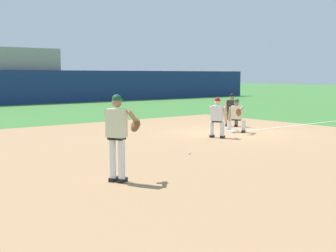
# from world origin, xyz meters

# --- Properties ---
(ground_plane) EXTENTS (160.00, 160.00, 0.00)m
(ground_plane) POSITION_xyz_m (0.00, 0.00, 0.00)
(ground_plane) COLOR #3D7533
(infield_dirt_patch) EXTENTS (18.00, 18.00, 0.01)m
(infield_dirt_patch) POSITION_xyz_m (-4.04, -2.20, 0.00)
(infield_dirt_patch) COLOR #A87F56
(infield_dirt_patch) RESTS_ON ground
(foul_line_stripe) EXTENTS (11.02, 0.10, 0.00)m
(foul_line_stripe) POSITION_xyz_m (5.51, 0.00, 0.01)
(foul_line_stripe) COLOR white
(foul_line_stripe) RESTS_ON ground
(first_base_bag) EXTENTS (0.38, 0.38, 0.09)m
(first_base_bag) POSITION_xyz_m (0.00, 0.00, 0.04)
(first_base_bag) COLOR white
(first_base_bag) RESTS_ON ground
(baseball) EXTENTS (0.07, 0.07, 0.07)m
(baseball) POSITION_xyz_m (-4.59, -2.70, 0.04)
(baseball) COLOR white
(baseball) RESTS_ON ground
(pitcher) EXTENTS (0.83, 0.58, 1.86)m
(pitcher) POSITION_xyz_m (-8.04, -4.39, 1.06)
(pitcher) COLOR black
(pitcher) RESTS_ON ground
(first_baseman) EXTENTS (0.83, 1.01, 1.34)m
(first_baseman) POSITION_xyz_m (0.19, -0.04, 0.73)
(first_baseman) COLOR black
(first_baseman) RESTS_ON ground
(baserunner) EXTENTS (0.60, 0.67, 1.46)m
(baserunner) POSITION_xyz_m (-1.52, -0.71, 0.79)
(baserunner) COLOR black
(baserunner) RESTS_ON ground
(umpire) EXTENTS (0.63, 0.68, 1.46)m
(umpire) POSITION_xyz_m (1.62, 1.57, 0.79)
(umpire) COLOR black
(umpire) RESTS_ON ground
(outfield_wall) EXTENTS (48.00, 0.50, 2.60)m
(outfield_wall) POSITION_xyz_m (0.00, 22.00, 1.30)
(outfield_wall) COLOR navy
(outfield_wall) RESTS_ON ground
(stadium_seating_block) EXTENTS (7.54, 3.35, 4.35)m
(stadium_seating_block) POSITION_xyz_m (0.00, 24.47, 2.20)
(stadium_seating_block) COLOR gray
(stadium_seating_block) RESTS_ON ground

